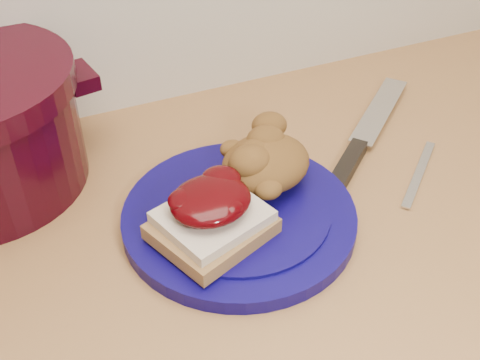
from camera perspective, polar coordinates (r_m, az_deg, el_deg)
name	(u,v)px	position (r m, az deg, el deg)	size (l,w,h in m)	color
plate	(239,217)	(0.74, -0.08, -3.50)	(0.29, 0.29, 0.02)	#0B054F
sandwich	(211,215)	(0.69, -2.72, -3.36)	(0.15, 0.14, 0.06)	olive
stuffing_mound	(266,163)	(0.76, 2.46, 1.59)	(0.12, 0.10, 0.06)	brown
chef_knife	(356,151)	(0.87, 10.94, 2.72)	(0.27, 0.23, 0.02)	black
butter_knife	(419,173)	(0.86, 16.61, 0.62)	(0.16, 0.01, 0.00)	silver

